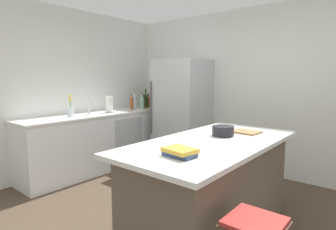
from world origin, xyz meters
name	(u,v)px	position (x,y,z in m)	size (l,w,h in m)	color
ground_plane	(169,229)	(0.00, 0.00, 0.00)	(7.20, 7.20, 0.00)	#4C3D2D
wall_rear	(261,92)	(0.00, 2.25, 1.30)	(6.00, 0.10, 2.60)	silver
wall_left	(44,92)	(-2.45, 0.00, 1.30)	(0.10, 6.00, 2.60)	silver
counter_run_left	(102,141)	(-2.10, 0.77, 0.47)	(0.63, 2.70, 0.94)	white
kitchen_island	(212,186)	(0.34, 0.23, 0.47)	(0.97, 1.99, 0.92)	brown
refrigerator	(182,113)	(-1.22, 1.83, 0.91)	(0.84, 0.76, 1.82)	#B7BABF
sink_faucet	(89,104)	(-2.14, 0.58, 1.09)	(0.15, 0.05, 0.30)	silver
flower_vase	(71,110)	(-2.08, 0.21, 1.04)	(0.09, 0.09, 0.33)	silver
paper_towel_roll	(109,105)	(-2.04, 0.90, 1.07)	(0.14, 0.14, 0.31)	gray
olive_oil_bottle	(153,101)	(-2.06, 2.00, 1.07)	(0.06, 0.06, 0.34)	olive
whiskey_bottle	(149,102)	(-2.10, 1.91, 1.04)	(0.08, 0.08, 0.28)	brown
wine_bottle	(146,101)	(-2.09, 1.81, 1.07)	(0.07, 0.07, 0.36)	#19381E
syrup_bottle	(144,103)	(-2.04, 1.72, 1.04)	(0.06, 0.06, 0.25)	#5B3319
gin_bottle	(142,102)	(-2.00, 1.63, 1.06)	(0.08, 0.08, 0.30)	#8CB79E
soda_bottle	(135,102)	(-2.09, 1.53, 1.07)	(0.07, 0.07, 0.33)	silver
vinegar_bottle	(132,103)	(-2.08, 1.43, 1.05)	(0.06, 0.06, 0.29)	#994C23
cookbook_stack	(180,152)	(0.42, -0.39, 0.96)	(0.26, 0.21, 0.06)	#334770
mixing_bowl	(223,131)	(0.30, 0.50, 0.97)	(0.22, 0.22, 0.10)	black
cutting_board	(245,132)	(0.41, 0.80, 0.93)	(0.31, 0.25, 0.02)	#9E7042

